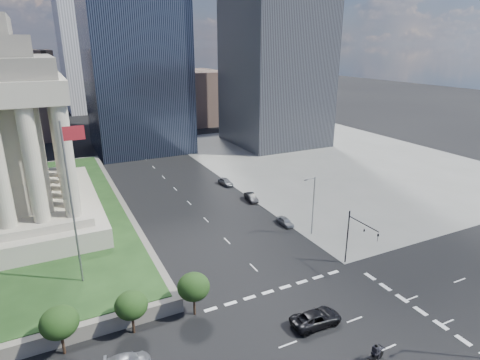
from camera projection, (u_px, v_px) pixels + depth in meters
ground at (132, 145)px, 124.12m from camera, size 500.00×500.00×0.00m
sidewalk_ne at (333, 159)px, 109.51m from camera, size 68.00×90.00×0.03m
flagpole at (72, 196)px, 46.24m from camera, size 2.52×0.24×20.00m
midrise_glass at (134, 43)px, 111.08m from camera, size 26.00×26.00×60.00m
building_filler_ne at (194, 96)px, 159.81m from camera, size 20.00×30.00×20.00m
building_filler_nw at (17, 94)px, 132.47m from camera, size 24.00×30.00×28.00m
traffic_signal_ne at (357, 234)px, 54.45m from camera, size 0.30×5.74×8.00m
street_lamp_north at (313, 202)px, 64.26m from camera, size 2.13×0.22×10.00m
pickup_truck at (316, 318)px, 44.57m from camera, size 2.86×5.99×1.65m
parked_sedan_near at (285, 221)px, 69.28m from camera, size 3.93×1.59×1.34m
parked_sedan_mid at (251, 197)px, 79.97m from camera, size 2.15×4.70×1.49m
parked_sedan_far at (226, 182)px, 88.95m from camera, size 4.70×2.30×1.54m
motorcycle_lead at (375, 354)px, 39.11m from camera, size 2.97×1.26×2.15m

